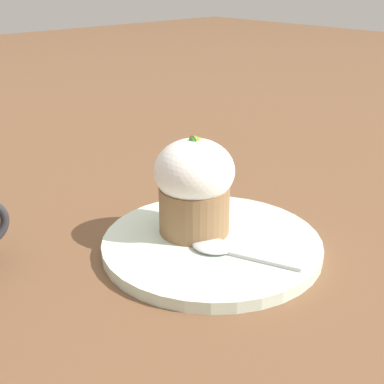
{
  "coord_description": "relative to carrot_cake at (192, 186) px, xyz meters",
  "views": [
    {
      "loc": [
        -0.35,
        -0.35,
        0.28
      ],
      "look_at": [
        -0.0,
        0.03,
        0.06
      ],
      "focal_mm": 50.0,
      "sensor_mm": 36.0,
      "label": 1
    }
  ],
  "objects": [
    {
      "name": "ground_plane",
      "position": [
        0.0,
        -0.03,
        -0.07
      ],
      "size": [
        4.0,
        4.0,
        0.0
      ],
      "primitive_type": "plane",
      "color": "brown"
    },
    {
      "name": "carrot_cake",
      "position": [
        0.0,
        0.0,
        0.0
      ],
      "size": [
        0.08,
        0.08,
        0.11
      ],
      "color": "olive",
      "rests_on": "dessert_plate"
    },
    {
      "name": "dessert_plate",
      "position": [
        0.0,
        -0.03,
        -0.06
      ],
      "size": [
        0.23,
        0.23,
        0.01
      ],
      "color": "silver",
      "rests_on": "ground_plane"
    },
    {
      "name": "spoon",
      "position": [
        -0.01,
        -0.05,
        -0.05
      ],
      "size": [
        0.06,
        0.11,
        0.01
      ],
      "color": "silver",
      "rests_on": "dessert_plate"
    }
  ]
}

